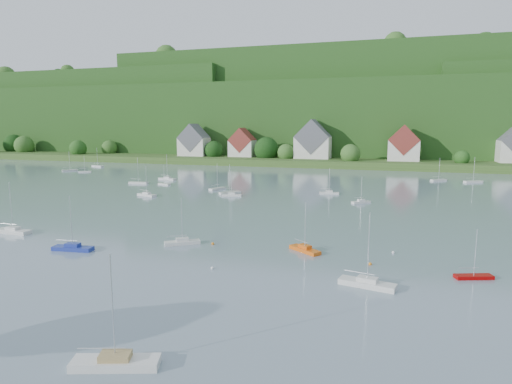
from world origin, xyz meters
TOP-DOWN VIEW (x-y plane):
  - far_shore_strip at (0.00, 200.00)m, footprint 600.00×60.00m
  - forested_ridge at (0.39, 268.57)m, footprint 620.00×181.22m
  - village_building_0 at (-55.00, 187.00)m, footprint 14.00×10.40m
  - village_building_1 at (-30.00, 189.00)m, footprint 12.00×9.36m
  - village_building_2 at (5.00, 188.00)m, footprint 16.00×11.44m
  - village_building_3 at (45.00, 186.00)m, footprint 13.00×10.40m
  - near_sailboat_1 at (-4.25, 37.18)m, footprint 6.24×2.44m
  - near_sailboat_2 at (20.84, 11.80)m, footprint 6.95×3.88m
  - near_sailboat_3 at (9.77, 45.04)m, footprint 5.38×4.36m
  - near_sailboat_4 at (38.38, 35.01)m, footprint 6.71×3.14m
  - near_sailboat_5 at (28.81, 46.81)m, footprint 5.24×4.49m
  - near_sailboat_6 at (-21.30, 42.82)m, footprint 6.67×2.11m
  - near_sailboat_7 at (50.58, 41.65)m, footprint 4.71×2.72m
  - mooring_buoy_1 at (18.86, 35.50)m, footprint 0.42×0.42m
  - mooring_buoy_2 at (38.31, 43.27)m, footprint 0.46×0.46m
  - mooring_buoy_3 at (14.34, 46.38)m, footprint 0.45×0.45m
  - mooring_buoy_4 at (41.24, 49.80)m, footprint 0.43×0.43m
  - far_sailboat_cluster at (7.30, 115.89)m, footprint 195.86×67.84m

SIDE VIEW (x-z plane):
  - mooring_buoy_1 at x=18.86m, z-range -0.21..0.21m
  - mooring_buoy_2 at x=38.31m, z-range -0.23..0.23m
  - mooring_buoy_3 at x=14.34m, z-range -0.22..0.22m
  - mooring_buoy_4 at x=41.24m, z-range -0.21..0.21m
  - near_sailboat_7 at x=50.58m, z-range -2.77..3.36m
  - far_sailboat_cluster at x=7.30m, z-range -3.98..4.73m
  - near_sailboat_5 at x=28.81m, z-range -3.25..4.08m
  - near_sailboat_3 at x=9.77m, z-range -3.28..4.11m
  - near_sailboat_1 at x=-4.25m, z-range -3.66..4.54m
  - near_sailboat_4 at x=38.38m, z-range -3.91..4.82m
  - near_sailboat_6 at x=-21.30m, z-range -3.99..4.91m
  - near_sailboat_2 at x=20.84m, z-range -4.06..4.99m
  - far_shore_strip at x=0.00m, z-range 0.00..3.00m
  - village_building_1 at x=-30.00m, z-range 1.75..15.75m
  - village_building_3 at x=45.00m, z-range 1.68..17.18m
  - village_building_0 at x=-55.00m, z-range 1.51..17.51m
  - village_building_2 at x=5.00m, z-range 1.27..19.27m
  - forested_ridge at x=0.39m, z-range -12.06..57.83m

